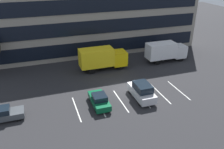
% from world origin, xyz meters
% --- Properties ---
extents(ground_plane, '(120.00, 120.00, 0.00)m').
position_xyz_m(ground_plane, '(0.00, 0.00, 0.00)').
color(ground_plane, '#262628').
extents(office_building, '(40.19, 10.86, 14.40)m').
position_xyz_m(office_building, '(0.00, 17.95, 7.20)').
color(office_building, gray).
rests_on(office_building, ground_plane).
extents(lot_markings, '(14.14, 5.40, 0.01)m').
position_xyz_m(lot_markings, '(-0.00, -2.58, 0.00)').
color(lot_markings, silver).
rests_on(lot_markings, ground_plane).
extents(box_truck_white, '(7.24, 2.40, 3.36)m').
position_xyz_m(box_truck_white, '(10.53, 7.15, 1.89)').
color(box_truck_white, white).
rests_on(box_truck_white, ground_plane).
extents(box_truck_yellow_all, '(7.68, 2.54, 3.56)m').
position_xyz_m(box_truck_yellow_all, '(-0.79, 7.31, 2.01)').
color(box_truck_yellow_all, yellow).
rests_on(box_truck_yellow_all, ground_plane).
extents(suv_silver, '(2.02, 4.75, 2.15)m').
position_xyz_m(suv_silver, '(1.32, -2.86, 1.04)').
color(suv_silver, silver).
rests_on(suv_silver, ground_plane).
extents(sedan_charcoal, '(4.21, 1.76, 1.51)m').
position_xyz_m(sedan_charcoal, '(-14.92, -2.05, 0.71)').
color(sedan_charcoal, '#474C51').
rests_on(sedan_charcoal, ground_plane).
extents(sedan_forest, '(1.79, 4.28, 1.53)m').
position_xyz_m(sedan_forest, '(-4.20, -2.66, 0.72)').
color(sedan_forest, '#0C5933').
rests_on(sedan_forest, ground_plane).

